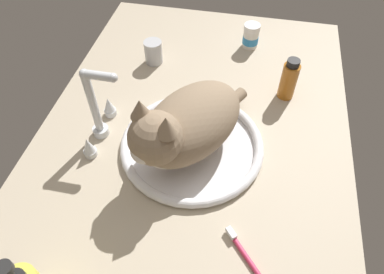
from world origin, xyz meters
TOP-DOWN VIEW (x-y plane):
  - countertop at (0.00, 0.00)cm, footprint 117.19×78.19cm
  - sink_basin at (-4.31, -0.65)cm, footprint 34.82×34.82cm
  - faucet at (-4.31, 22.20)cm, footprint 17.05×9.51cm
  - cat at (-6.59, 0.62)cm, footprint 35.14×28.70cm
  - pill_bottle at (40.44, -10.50)cm, footprint 5.05×5.05cm
  - metal_jar at (26.58, 17.43)cm, footprint 5.42×5.42cm
  - amber_bottle at (19.17, -22.37)cm, footprint 4.46×4.46cm
  - toothbrush at (-29.78, -16.93)cm, footprint 12.47×11.10cm

SIDE VIEW (x-z plane):
  - countertop at x=0.00cm, z-range 0.00..3.00cm
  - toothbrush at x=-29.78cm, z-range 2.78..4.48cm
  - sink_basin at x=-4.31cm, z-range 2.85..5.15cm
  - metal_jar at x=26.58cm, z-range 3.02..10.14cm
  - pill_bottle at x=40.44cm, z-range 2.72..10.47cm
  - amber_bottle at x=19.17cm, z-range 2.64..14.78cm
  - faucet at x=-4.31cm, z-range 0.57..20.98cm
  - cat at x=-6.59cm, z-range 3.15..22.87cm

